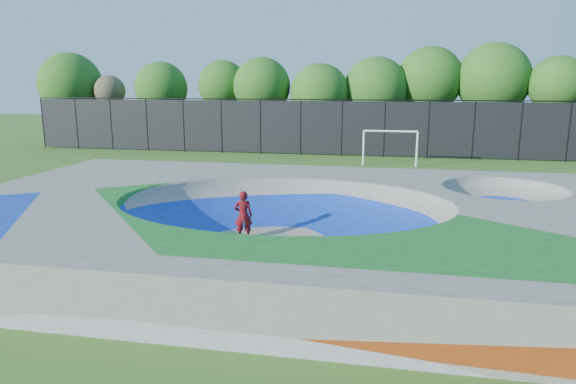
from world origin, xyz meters
name	(u,v)px	position (x,y,z in m)	size (l,w,h in m)	color
ground	(283,244)	(0.00, 0.00, 0.00)	(120.00, 120.00, 0.00)	#34601A
skate_deck	(283,222)	(0.00, 0.00, 0.75)	(22.00, 14.00, 1.50)	gray
skater	(243,215)	(-1.43, 0.23, 0.84)	(0.61, 0.40, 1.68)	#B70E12
skateboard	(244,238)	(-1.43, 0.23, 0.03)	(0.78, 0.22, 0.05)	black
soccer_goal	(390,141)	(3.42, 16.98, 1.58)	(3.44, 0.12, 2.27)	white
fence	(342,127)	(0.00, 21.00, 2.10)	(48.09, 0.09, 4.04)	black
treeline	(390,85)	(3.31, 25.86, 5.00)	(54.19, 7.41, 8.32)	#473623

